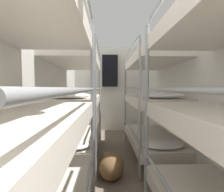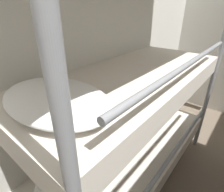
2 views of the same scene
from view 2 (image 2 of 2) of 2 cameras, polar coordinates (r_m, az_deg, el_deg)
The scene contains 1 object.
bunk_stack_left_far at distance 1.29m, azimuth 6.12°, elevation 4.64°, with size 0.79×1.84×1.98m.
Camera 2 is at (-0.02, 2.58, 1.52)m, focal length 28.00 mm.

